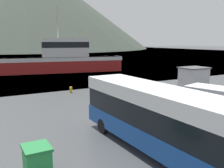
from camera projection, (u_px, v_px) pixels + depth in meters
hill_backdrop at (26, 3)px, 176.16m from camera, size 170.53×170.53×63.22m
tour_bus at (160, 118)px, 12.12m from camera, size 2.68×11.25×3.29m
delivery_van at (210, 105)px, 16.65m from camera, size 3.40×6.23×2.54m
fishing_boat at (55, 60)px, 43.95m from camera, size 25.29×8.96×11.35m
storage_bin at (37, 159)px, 10.60m from camera, size 1.12×1.28×1.16m
dock_kiosk at (194, 79)px, 27.64m from camera, size 2.93×2.37×2.66m
mooring_bollard at (71, 89)px, 26.94m from camera, size 0.33×0.33×0.67m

